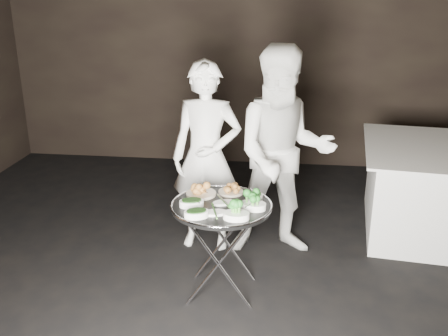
# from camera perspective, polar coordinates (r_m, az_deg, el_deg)

# --- Properties ---
(floor) EXTENTS (6.00, 7.00, 0.05)m
(floor) POSITION_cam_1_polar(r_m,az_deg,el_deg) (3.59, -2.73, -18.09)
(floor) COLOR black
(floor) RESTS_ON ground
(wall_back) EXTENTS (6.00, 0.05, 3.00)m
(wall_back) POSITION_cam_1_polar(r_m,az_deg,el_deg) (6.37, 2.43, 13.68)
(wall_back) COLOR black
(wall_back) RESTS_ON floor
(tray_stand) EXTENTS (0.48, 0.41, 0.71)m
(tray_stand) POSITION_cam_1_polar(r_m,az_deg,el_deg) (3.71, -0.28, -8.84)
(tray_stand) COLOR silver
(tray_stand) RESTS_ON floor
(serving_tray) EXTENTS (0.73, 0.73, 0.04)m
(serving_tray) POSITION_cam_1_polar(r_m,az_deg,el_deg) (3.57, -0.29, -4.35)
(serving_tray) COLOR black
(serving_tray) RESTS_ON tray_stand
(potato_plate_a) EXTENTS (0.22, 0.22, 0.08)m
(potato_plate_a) POSITION_cam_1_polar(r_m,az_deg,el_deg) (3.72, -2.65, -2.57)
(potato_plate_a) COLOR beige
(potato_plate_a) RESTS_ON serving_tray
(potato_plate_b) EXTENTS (0.19, 0.19, 0.07)m
(potato_plate_b) POSITION_cam_1_polar(r_m,az_deg,el_deg) (3.76, 0.79, -2.45)
(potato_plate_b) COLOR beige
(potato_plate_b) RESTS_ON serving_tray
(greens_bowl) EXTENTS (0.12, 0.12, 0.07)m
(greens_bowl) POSITION_cam_1_polar(r_m,az_deg,el_deg) (3.64, 3.52, -3.17)
(greens_bowl) COLOR silver
(greens_bowl) RESTS_ON serving_tray
(asparagus_plate_a) EXTENTS (0.19, 0.15, 0.03)m
(asparagus_plate_a) POSITION_cam_1_polar(r_m,az_deg,el_deg) (3.58, -0.08, -3.90)
(asparagus_plate_a) COLOR silver
(asparagus_plate_a) RESTS_ON serving_tray
(asparagus_plate_b) EXTENTS (0.19, 0.14, 0.04)m
(asparagus_plate_b) POSITION_cam_1_polar(r_m,az_deg,el_deg) (3.42, -1.09, -5.04)
(asparagus_plate_b) COLOR silver
(asparagus_plate_b) RESTS_ON serving_tray
(spinach_bowl_a) EXTENTS (0.20, 0.15, 0.07)m
(spinach_bowl_a) POSITION_cam_1_polar(r_m,az_deg,el_deg) (3.53, -3.73, -3.92)
(spinach_bowl_a) COLOR silver
(spinach_bowl_a) RESTS_ON serving_tray
(spinach_bowl_b) EXTENTS (0.20, 0.16, 0.07)m
(spinach_bowl_b) POSITION_cam_1_polar(r_m,az_deg,el_deg) (3.37, -3.17, -5.13)
(spinach_bowl_b) COLOR silver
(spinach_bowl_b) RESTS_ON serving_tray
(broccoli_bowl_a) EXTENTS (0.20, 0.16, 0.07)m
(broccoli_bowl_a) POSITION_cam_1_polar(r_m,az_deg,el_deg) (3.49, 3.38, -4.17)
(broccoli_bowl_a) COLOR silver
(broccoli_bowl_a) RESTS_ON serving_tray
(broccoli_bowl_b) EXTENTS (0.18, 0.13, 0.07)m
(broccoli_bowl_b) POSITION_cam_1_polar(r_m,az_deg,el_deg) (3.34, 1.40, -5.30)
(broccoli_bowl_b) COLOR silver
(broccoli_bowl_b) RESTS_ON serving_tray
(serving_utensils) EXTENTS (0.57, 0.42, 0.01)m
(serving_utensils) POSITION_cam_1_polar(r_m,az_deg,el_deg) (3.61, 0.11, -3.13)
(serving_utensils) COLOR silver
(serving_utensils) RESTS_ON serving_tray
(waiter_left) EXTENTS (0.62, 0.42, 1.64)m
(waiter_left) POSITION_cam_1_polar(r_m,az_deg,el_deg) (4.25, -2.02, 1.22)
(waiter_left) COLOR white
(waiter_left) RESTS_ON floor
(waiter_right) EXTENTS (0.95, 0.79, 1.78)m
(waiter_right) POSITION_cam_1_polar(r_m,az_deg,el_deg) (4.15, 6.79, 1.62)
(waiter_right) COLOR white
(waiter_right) RESTS_ON floor
(dining_table) EXTENTS (1.46, 1.46, 0.83)m
(dining_table) POSITION_cam_1_polar(r_m,az_deg,el_deg) (5.03, 23.70, -2.41)
(dining_table) COLOR white
(dining_table) RESTS_ON floor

